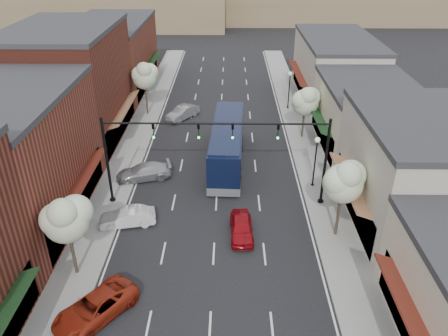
{
  "coord_description": "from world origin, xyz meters",
  "views": [
    {
      "loc": [
        0.95,
        -20.17,
        18.61
      ],
      "look_at": [
        0.57,
        9.56,
        2.2
      ],
      "focal_mm": 35.0,
      "sensor_mm": 36.0,
      "label": 1
    }
  ],
  "objects_px": {
    "parked_car_a": "(95,307)",
    "parked_car_c": "(144,172)",
    "tree_right_near": "(344,180)",
    "signal_mast_left": "(138,149)",
    "signal_mast_right": "(294,149)",
    "tree_left_near": "(66,218)",
    "tree_right_far": "(306,100)",
    "lamp_post_near": "(316,154)",
    "coach_bus": "(227,143)",
    "lamp_post_far": "(290,84)",
    "parked_car_b": "(128,217)",
    "parked_car_e": "(183,113)",
    "tree_left_far": "(145,75)",
    "red_hatchback": "(241,227)"
  },
  "relations": [
    {
      "from": "signal_mast_right",
      "to": "parked_car_e",
      "type": "relative_size",
      "value": 1.95
    },
    {
      "from": "lamp_post_near",
      "to": "lamp_post_far",
      "type": "xyz_separation_m",
      "value": [
        0.0,
        17.5,
        0.0
      ]
    },
    {
      "from": "signal_mast_left",
      "to": "tree_left_far",
      "type": "xyz_separation_m",
      "value": [
        -2.63,
        17.95,
        -0.02
      ]
    },
    {
      "from": "coach_bus",
      "to": "signal_mast_right",
      "type": "bearing_deg",
      "value": -51.24
    },
    {
      "from": "parked_car_b",
      "to": "parked_car_e",
      "type": "height_order",
      "value": "parked_car_e"
    },
    {
      "from": "tree_right_near",
      "to": "coach_bus",
      "type": "height_order",
      "value": "tree_right_near"
    },
    {
      "from": "signal_mast_right",
      "to": "tree_left_near",
      "type": "height_order",
      "value": "signal_mast_right"
    },
    {
      "from": "tree_left_near",
      "to": "parked_car_b",
      "type": "relative_size",
      "value": 1.46
    },
    {
      "from": "signal_mast_right",
      "to": "lamp_post_far",
      "type": "height_order",
      "value": "signal_mast_right"
    },
    {
      "from": "tree_left_far",
      "to": "coach_bus",
      "type": "distance_m",
      "value": 14.78
    },
    {
      "from": "signal_mast_left",
      "to": "tree_left_near",
      "type": "height_order",
      "value": "signal_mast_left"
    },
    {
      "from": "signal_mast_left",
      "to": "parked_car_c",
      "type": "distance_m",
      "value": 5.36
    },
    {
      "from": "lamp_post_near",
      "to": "coach_bus",
      "type": "height_order",
      "value": "lamp_post_near"
    },
    {
      "from": "signal_mast_right",
      "to": "parked_car_e",
      "type": "xyz_separation_m",
      "value": [
        -9.82,
        16.9,
        -3.93
      ]
    },
    {
      "from": "red_hatchback",
      "to": "parked_car_a",
      "type": "distance_m",
      "value": 10.85
    },
    {
      "from": "tree_right_far",
      "to": "lamp_post_near",
      "type": "distance_m",
      "value": 9.51
    },
    {
      "from": "tree_right_far",
      "to": "tree_left_far",
      "type": "relative_size",
      "value": 0.89
    },
    {
      "from": "signal_mast_right",
      "to": "parked_car_a",
      "type": "distance_m",
      "value": 16.84
    },
    {
      "from": "tree_right_far",
      "to": "lamp_post_near",
      "type": "height_order",
      "value": "tree_right_far"
    },
    {
      "from": "lamp_post_far",
      "to": "parked_car_b",
      "type": "height_order",
      "value": "lamp_post_far"
    },
    {
      "from": "tree_right_near",
      "to": "tree_right_far",
      "type": "distance_m",
      "value": 16.01
    },
    {
      "from": "signal_mast_left",
      "to": "tree_left_far",
      "type": "distance_m",
      "value": 18.14
    },
    {
      "from": "lamp_post_near",
      "to": "parked_car_a",
      "type": "bearing_deg",
      "value": -135.36
    },
    {
      "from": "lamp_post_far",
      "to": "red_hatchback",
      "type": "distance_m",
      "value": 24.88
    },
    {
      "from": "red_hatchback",
      "to": "parked_car_b",
      "type": "xyz_separation_m",
      "value": [
        -8.04,
        1.12,
        -0.02
      ]
    },
    {
      "from": "tree_right_near",
      "to": "red_hatchback",
      "type": "distance_m",
      "value": 7.53
    },
    {
      "from": "red_hatchback",
      "to": "tree_right_near",
      "type": "bearing_deg",
      "value": -2.0
    },
    {
      "from": "signal_mast_right",
      "to": "coach_bus",
      "type": "bearing_deg",
      "value": 126.26
    },
    {
      "from": "parked_car_a",
      "to": "parked_car_e",
      "type": "xyz_separation_m",
      "value": [
        2.0,
        28.22,
        0.03
      ]
    },
    {
      "from": "tree_right_far",
      "to": "signal_mast_right",
      "type": "bearing_deg",
      "value": -102.85
    },
    {
      "from": "tree_right_near",
      "to": "parked_car_c",
      "type": "xyz_separation_m",
      "value": [
        -14.55,
        7.63,
        -3.78
      ]
    },
    {
      "from": "red_hatchback",
      "to": "parked_car_e",
      "type": "xyz_separation_m",
      "value": [
        -6.04,
        20.94,
        0.04
      ]
    },
    {
      "from": "red_hatchback",
      "to": "parked_car_b",
      "type": "distance_m",
      "value": 8.12
    },
    {
      "from": "tree_right_far",
      "to": "lamp_post_far",
      "type": "distance_m",
      "value": 8.13
    },
    {
      "from": "parked_car_a",
      "to": "parked_car_c",
      "type": "distance_m",
      "value": 14.9
    },
    {
      "from": "tree_right_near",
      "to": "parked_car_e",
      "type": "relative_size",
      "value": 1.41
    },
    {
      "from": "tree_left_near",
      "to": "parked_car_a",
      "type": "height_order",
      "value": "tree_left_near"
    },
    {
      "from": "signal_mast_right",
      "to": "tree_right_near",
      "type": "xyz_separation_m",
      "value": [
        2.73,
        -4.05,
        -0.17
      ]
    },
    {
      "from": "signal_mast_left",
      "to": "tree_right_far",
      "type": "relative_size",
      "value": 1.51
    },
    {
      "from": "tree_left_far",
      "to": "parked_car_e",
      "type": "bearing_deg",
      "value": -14.49
    },
    {
      "from": "parked_car_e",
      "to": "signal_mast_left",
      "type": "bearing_deg",
      "value": -58.29
    },
    {
      "from": "tree_right_near",
      "to": "tree_right_far",
      "type": "bearing_deg",
      "value": 90.0
    },
    {
      "from": "tree_right_near",
      "to": "signal_mast_left",
      "type": "bearing_deg",
      "value": 163.81
    },
    {
      "from": "tree_right_far",
      "to": "lamp_post_near",
      "type": "bearing_deg",
      "value": -93.31
    },
    {
      "from": "signal_mast_left",
      "to": "lamp_post_near",
      "type": "height_order",
      "value": "signal_mast_left"
    },
    {
      "from": "signal_mast_right",
      "to": "lamp_post_far",
      "type": "bearing_deg",
      "value": 83.78
    },
    {
      "from": "tree_right_near",
      "to": "signal_mast_right",
      "type": "bearing_deg",
      "value": 123.91
    },
    {
      "from": "tree_left_near",
      "to": "parked_car_c",
      "type": "distance_m",
      "value": 12.34
    },
    {
      "from": "parked_car_b",
      "to": "parked_car_e",
      "type": "distance_m",
      "value": 19.92
    },
    {
      "from": "tree_right_near",
      "to": "tree_left_near",
      "type": "distance_m",
      "value": 17.08
    }
  ]
}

